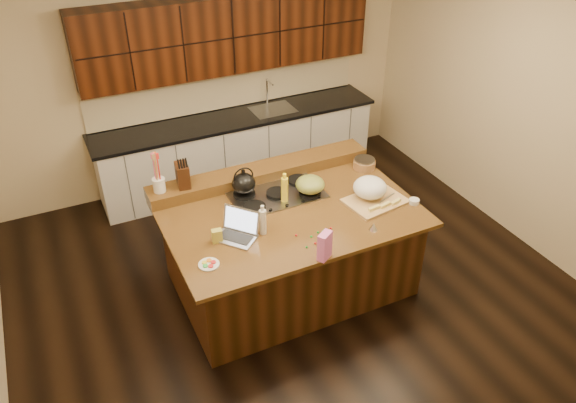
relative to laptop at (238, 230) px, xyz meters
name	(u,v)px	position (x,y,z in m)	size (l,w,h in m)	color
room	(290,172)	(0.59, 0.15, 0.36)	(5.52, 5.02, 2.72)	black
island	(290,248)	(0.59, 0.15, -0.52)	(2.40, 1.60, 0.92)	black
back_ledge	(261,172)	(0.59, 0.85, -0.01)	(2.40, 0.30, 0.12)	black
cooktop	(277,194)	(0.59, 0.45, -0.05)	(0.92, 0.52, 0.05)	gray
back_counter	(235,112)	(0.89, 2.37, 0.00)	(3.70, 0.66, 2.40)	silver
kettle	(244,184)	(0.29, 0.58, 0.09)	(0.24, 0.24, 0.21)	black
green_bowl	(310,184)	(0.89, 0.32, 0.06)	(0.29, 0.29, 0.16)	olive
laptop	(238,230)	(0.00, 0.00, 0.00)	(0.44, 0.44, 0.24)	#B7B7BC
oil_bottle	(285,190)	(0.61, 0.32, 0.07)	(0.07, 0.07, 0.27)	yellow
vinegar_bottle	(263,222)	(0.21, -0.07, 0.06)	(0.06, 0.06, 0.25)	silver
wooden_tray	(371,191)	(1.39, -0.01, 0.04)	(0.62, 0.49, 0.23)	tan
ramekin_a	(414,201)	(1.74, -0.26, -0.04)	(0.10, 0.10, 0.04)	white
ramekin_b	(365,181)	(1.50, 0.27, -0.04)	(0.10, 0.10, 0.04)	white
ramekin_c	(363,168)	(1.63, 0.51, -0.04)	(0.10, 0.10, 0.04)	white
strainer_bowl	(364,164)	(1.67, 0.55, -0.02)	(0.24, 0.24, 0.09)	#996B3F
kitchen_timer	(374,226)	(1.14, -0.45, -0.03)	(0.08, 0.08, 0.07)	silver
pink_bag	(325,246)	(0.54, -0.61, 0.06)	(0.14, 0.07, 0.26)	#EC6FC8
candy_plate	(209,264)	(-0.38, -0.28, -0.06)	(0.18, 0.18, 0.01)	white
package_box	(217,236)	(-0.20, 0.00, 0.00)	(0.09, 0.06, 0.13)	gold
utensil_crock	(159,185)	(-0.48, 0.85, 0.12)	(0.12, 0.12, 0.14)	white
knife_block	(183,175)	(-0.24, 0.85, 0.17)	(0.12, 0.19, 0.24)	black
gumdrop_0	(296,235)	(0.46, -0.23, -0.06)	(0.02, 0.02, 0.02)	red
gumdrop_1	(324,230)	(0.73, -0.27, -0.06)	(0.02, 0.02, 0.02)	#198C26
gumdrop_2	(331,232)	(0.77, -0.32, -0.06)	(0.02, 0.02, 0.02)	red
gumdrop_3	(307,247)	(0.47, -0.43, -0.06)	(0.02, 0.02, 0.02)	#198C26
gumdrop_4	(331,233)	(0.76, -0.34, -0.06)	(0.02, 0.02, 0.02)	red
gumdrop_5	(311,237)	(0.58, -0.31, -0.06)	(0.02, 0.02, 0.02)	#198C26
gumdrop_6	(315,243)	(0.56, -0.41, -0.06)	(0.02, 0.02, 0.02)	red
gumdrop_7	(318,232)	(0.66, -0.28, -0.06)	(0.02, 0.02, 0.02)	#198C26
gumdrop_8	(321,237)	(0.66, -0.35, -0.06)	(0.02, 0.02, 0.02)	red
gumdrop_9	(329,239)	(0.70, -0.41, -0.06)	(0.02, 0.02, 0.02)	#198C26
gumdrop_10	(331,228)	(0.80, -0.27, -0.06)	(0.02, 0.02, 0.02)	red
gumdrop_11	(323,232)	(0.70, -0.29, -0.06)	(0.02, 0.02, 0.02)	#198C26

